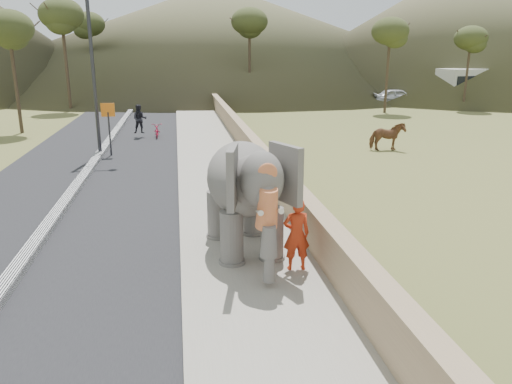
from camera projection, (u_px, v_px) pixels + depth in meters
The scene contains 15 objects.
ground at pixel (265, 315), 9.17m from camera, with size 160.00×160.00×0.00m, color olive.
road at pixel (80, 185), 17.91m from camera, with size 7.00×120.00×0.03m, color black.
median at pixel (80, 182), 17.89m from camera, with size 0.35×120.00×0.22m, color black.
walkway at pixel (219, 178), 18.65m from camera, with size 3.00×120.00×0.15m, color #9E9687.
parapet at pixel (262, 164), 18.76m from camera, with size 0.30×120.00×1.10m, color tan.
lamppost at pixel (98, 45), 21.61m from camera, with size 1.76×0.36×8.00m.
signboard at pixel (109, 120), 22.44m from camera, with size 0.60×0.08×2.40m.
cow at pixel (387, 137), 23.90m from camera, with size 0.74×1.62×1.37m, color brown.
distant_car at pixel (398, 97), 43.56m from camera, with size 1.70×4.23×1.44m, color #B5B7BD.
bus_white at pixel (492, 86), 44.96m from camera, with size 2.50×11.00×3.10m, color silver.
hill_right at pixel (479, 22), 61.73m from camera, with size 56.00×56.00×16.00m, color brown.
hill_far at pixel (217, 34), 74.47m from camera, with size 80.00×80.00×14.00m, color brown.
elephant_and_man at pixel (244, 194), 11.55m from camera, with size 2.35×3.86×2.67m.
motorcyclist at pixel (148, 125), 27.39m from camera, with size 1.58×1.58×1.83m.
trees at pixel (218, 60), 36.17m from camera, with size 47.11×45.19×8.76m.
Camera 1 is at (-1.43, -8.07, 4.70)m, focal length 35.00 mm.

